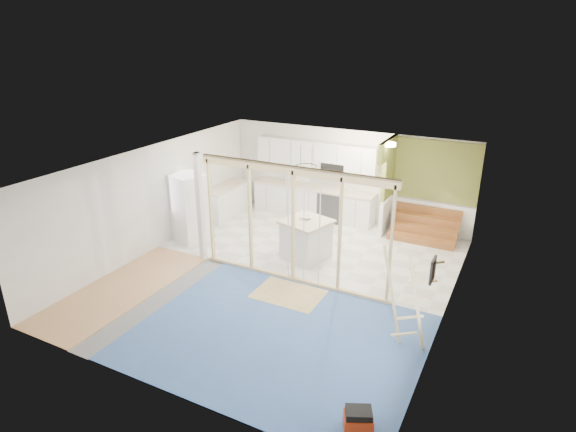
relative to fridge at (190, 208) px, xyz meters
The scene contains 17 objects.
room 3.15m from the fridge, 14.03° to the right, with size 7.01×8.01×2.61m.
floor_overlays 3.30m from the fridge, 12.64° to the right, with size 7.00×8.00×0.03m.
stud_frame 2.98m from the fridge, 15.20° to the right, with size 4.66×0.14×2.60m.
base_cabinets 3.00m from the fridge, 61.34° to the left, with size 4.45×2.24×0.93m.
upper_cabinets 3.88m from the fridge, 54.37° to the left, with size 3.60×0.41×0.85m.
green_partition 5.85m from the fridge, 29.75° to the left, with size 2.25×1.51×2.60m.
pot_rack 3.15m from the fridge, 22.58° to the left, with size 0.52×0.52×0.72m.
sheathing_panel 7.08m from the fridge, 22.95° to the right, with size 0.02×4.00×2.60m, color #9F7E56.
electrical_panel 6.85m from the fridge, 18.46° to the right, with size 0.04×0.30×0.40m, color #35353A.
ceiling_light 5.24m from the fridge, 26.84° to the left, with size 0.32×0.32×0.08m, color #FFEABF.
fridge is the anchor object (origin of this frame).
island 3.17m from the fridge, ahead, with size 1.25×1.25×0.99m.
bowl 3.12m from the fridge, ahead, with size 0.26×0.26×0.06m, color silver.
soap_bottle_a 3.27m from the fridge, 69.22° to the left, with size 0.11×0.11×0.28m, color #9D9EAF.
soap_bottle_b 4.46m from the fridge, 43.34° to the left, with size 0.08×0.08×0.18m, color silver.
toolbox 7.36m from the fridge, 34.58° to the right, with size 0.48×0.43×0.37m.
ladder 6.41m from the fridge, 18.16° to the right, with size 0.98×0.19×1.85m.
Camera 1 is at (4.47, -8.34, 5.13)m, focal length 30.00 mm.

